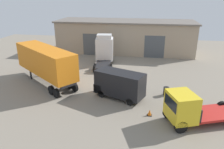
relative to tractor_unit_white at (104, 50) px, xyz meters
name	(u,v)px	position (x,y,z in m)	size (l,w,h in m)	color
ground_plane	(106,91)	(2.19, -9.70, -2.03)	(60.00, 60.00, 0.00)	gray
warehouse_building	(125,36)	(2.19, 7.77, 0.72)	(23.80, 7.46, 5.48)	tan
tractor_unit_white	(104,50)	(0.00, 0.00, 0.00)	(3.31, 6.38, 4.31)	silver
container_trailer_white	(45,62)	(-4.97, -8.76, 0.64)	(9.24, 7.93, 4.23)	orange
delivery_van_black	(119,84)	(3.70, -10.95, -0.56)	(5.32, 3.70, 2.73)	black
flatbed_truck_yellow	(193,109)	(10.17, -14.57, -0.72)	(7.49, 4.78, 2.71)	yellow
gravel_pile	(49,58)	(-8.00, -1.74, -1.08)	(3.51, 3.51, 1.90)	#665B4C
oil_drum	(166,91)	(8.47, -9.62, -1.59)	(0.58, 0.58, 0.88)	black
traffic_cone	(150,113)	(6.85, -13.97, -1.78)	(0.40, 0.40, 0.55)	black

